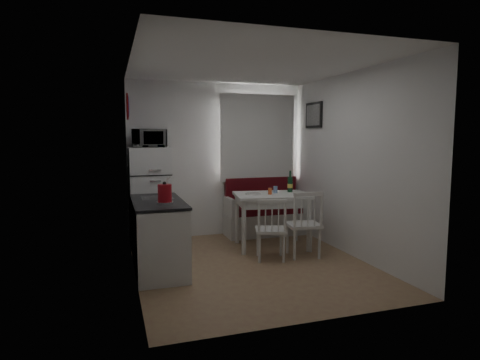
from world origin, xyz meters
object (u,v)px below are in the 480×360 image
at_px(fridge, 150,197).
at_px(kettle, 165,193).
at_px(wine_bottle, 290,181).
at_px(microwave, 149,138).
at_px(bench, 264,216).
at_px(chair_right, 307,217).
at_px(chair_left, 273,223).
at_px(dining_table, 272,200).
at_px(kitchen_counter, 158,235).

height_order(fridge, kettle, fridge).
height_order(fridge, wine_bottle, fridge).
height_order(microwave, wine_bottle, microwave).
bearing_deg(fridge, bench, 3.28).
xyz_separation_m(chair_right, wine_bottle, (0.10, 0.77, 0.41)).
bearing_deg(bench, chair_left, -106.82).
bearing_deg(wine_bottle, dining_table, -164.05).
height_order(kitchen_counter, fridge, fridge).
height_order(dining_table, kettle, kettle).
bearing_deg(fridge, kitchen_counter, -90.90).
height_order(chair_left, wine_bottle, wine_bottle).
xyz_separation_m(chair_left, chair_right, (0.50, -0.01, 0.05)).
bearing_deg(dining_table, kettle, -144.44).
height_order(chair_left, chair_right, chair_right).
bearing_deg(dining_table, chair_right, -60.81).
relative_size(dining_table, microwave, 2.41).
distance_m(dining_table, microwave, 2.09).
xyz_separation_m(bench, chair_left, (-0.44, -1.47, 0.21)).
height_order(chair_right, fridge, fridge).
bearing_deg(chair_right, bench, 100.01).
distance_m(bench, chair_right, 1.50).
relative_size(bench, dining_table, 1.13).
bearing_deg(dining_table, chair_left, -102.12).
bearing_deg(dining_table, kitchen_counter, -154.23).
relative_size(microwave, wine_bottle, 1.50).
distance_m(microwave, kettle, 1.65).
bearing_deg(chair_left, dining_table, 85.49).
height_order(bench, dining_table, bench).
distance_m(chair_left, chair_right, 0.50).
xyz_separation_m(kitchen_counter, fridge, (0.02, 1.24, 0.31)).
relative_size(chair_left, chair_right, 0.98).
bearing_deg(microwave, bench, 4.75).
relative_size(fridge, microwave, 3.05).
xyz_separation_m(kitchen_counter, microwave, (0.02, 1.19, 1.22)).
bearing_deg(dining_table, fridge, 166.98).
bearing_deg(fridge, chair_right, -34.24).
height_order(chair_right, kettle, kettle).
distance_m(fridge, wine_bottle, 2.20).
distance_m(bench, microwave, 2.38).
distance_m(chair_right, wine_bottle, 0.88).
xyz_separation_m(chair_right, fridge, (-2.01, 1.37, 0.18)).
height_order(dining_table, chair_right, chair_right).
relative_size(kitchen_counter, chair_right, 2.60).
distance_m(dining_table, chair_right, 0.73).
height_order(kitchen_counter, chair_left, kitchen_counter).
height_order(fridge, microwave, microwave).
bearing_deg(dining_table, microwave, 168.40).
relative_size(dining_table, kettle, 4.65).
bearing_deg(chair_left, bench, 89.43).
bearing_deg(fridge, wine_bottle, -15.85).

